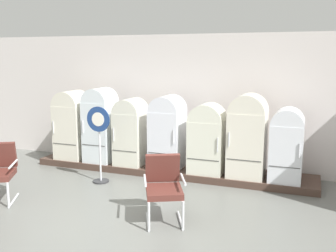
{
  "coord_description": "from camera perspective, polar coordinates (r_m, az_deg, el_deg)",
  "views": [
    {
      "loc": [
        2.76,
        -4.47,
        2.49
      ],
      "look_at": [
        0.06,
        2.75,
        1.07
      ],
      "focal_mm": 41.34,
      "sensor_mm": 36.0,
      "label": 1
    }
  ],
  "objects": [
    {
      "name": "refrigerator_4",
      "position": [
        7.77,
        5.8,
        -1.6
      ],
      "size": [
        0.69,
        0.62,
        1.41
      ],
      "color": "silver",
      "rests_on": "display_plinth"
    },
    {
      "name": "display_plinth",
      "position": [
        8.35,
        0.26,
        -6.42
      ],
      "size": [
        6.05,
        0.95,
        0.14
      ],
      "primitive_type": "cube",
      "color": "#47332A",
      "rests_on": "ground"
    },
    {
      "name": "back_wall",
      "position": [
        8.65,
        1.73,
        3.72
      ],
      "size": [
        11.76,
        0.12,
        2.93
      ],
      "color": "silver",
      "rests_on": "ground"
    },
    {
      "name": "sign_stand",
      "position": [
        7.67,
        -10.08,
        -2.64
      ],
      "size": [
        0.49,
        0.32,
        1.52
      ],
      "color": "#2D2D30",
      "rests_on": "ground"
    },
    {
      "name": "refrigerator_6",
      "position": [
        7.58,
        17.11,
        -2.37
      ],
      "size": [
        0.6,
        0.69,
        1.38
      ],
      "color": "white",
      "rests_on": "display_plinth"
    },
    {
      "name": "refrigerator_0",
      "position": [
        9.11,
        -13.95,
        0.48
      ],
      "size": [
        0.65,
        0.69,
        1.55
      ],
      "color": "silver",
      "rests_on": "display_plinth"
    },
    {
      "name": "armchair_right",
      "position": [
        5.9,
        -0.64,
        -8.65
      ],
      "size": [
        0.79,
        0.86,
        0.99
      ],
      "color": "silver",
      "rests_on": "ground"
    },
    {
      "name": "refrigerator_5",
      "position": [
        7.63,
        11.64,
        -1.06
      ],
      "size": [
        0.7,
        0.7,
        1.62
      ],
      "color": "silver",
      "rests_on": "display_plinth"
    },
    {
      "name": "refrigerator_1",
      "position": [
        8.7,
        -9.94,
        0.5
      ],
      "size": [
        0.61,
        0.67,
        1.64
      ],
      "color": "white",
      "rests_on": "display_plinth"
    },
    {
      "name": "refrigerator_2",
      "position": [
        8.38,
        -5.51,
        -0.55
      ],
      "size": [
        0.6,
        0.67,
        1.43
      ],
      "color": "silver",
      "rests_on": "display_plinth"
    },
    {
      "name": "refrigerator_3",
      "position": [
        8.06,
        -0.07,
        -0.58
      ],
      "size": [
        0.64,
        0.72,
        1.53
      ],
      "color": "white",
      "rests_on": "display_plinth"
    },
    {
      "name": "ground",
      "position": [
        5.83,
        -10.47,
        -15.32
      ],
      "size": [
        12.0,
        10.0,
        0.05
      ],
      "primitive_type": "cube",
      "color": "slate"
    }
  ]
}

